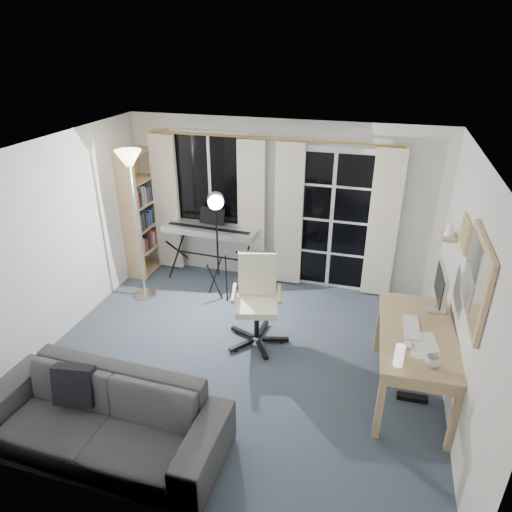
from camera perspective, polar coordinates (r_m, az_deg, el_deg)
The scene contains 17 objects.
floor at distance 5.49m, azimuth -2.07°, elevation -12.50°, with size 4.50×4.00×0.02m, color #3C4A58.
window at distance 6.78m, azimuth -5.70°, elevation 9.56°, with size 1.20×0.08×1.40m.
french_door at distance 6.53m, azimuth 9.43°, elevation 4.26°, with size 1.32×0.09×2.11m.
curtains at distance 6.56m, azimuth 1.65°, elevation 5.37°, with size 3.60×0.07×2.13m.
bookshelf at distance 7.27m, azimuth -13.96°, elevation 5.16°, with size 0.31×0.90×1.92m.
torchiere_lamp at distance 6.15m, azimuth -15.31°, elevation 8.91°, with size 0.34×0.34×2.10m.
keyboard_piano at distance 6.76m, azimuth -5.80°, elevation 3.06°, with size 1.45×0.75×1.04m.
studio_light at distance 5.99m, azimuth -5.00°, elevation 5.28°, with size 0.36×0.37×1.62m.
office_chair at distance 5.45m, azimuth 0.12°, elevation -4.44°, with size 0.76×0.74×1.10m.
desk at distance 4.86m, azimuth 19.40°, elevation -9.85°, with size 0.77×1.47×0.77m.
monitor at distance 5.07m, azimuth 22.09°, elevation -3.59°, with size 0.19×0.56×0.48m.
desk_clutter at distance 4.71m, azimuth 18.62°, elevation -12.11°, with size 0.44×0.88×0.98m.
mug at distance 4.38m, azimuth 21.23°, elevation -12.02°, with size 0.13×0.10×0.13m, color silver.
wall_mirror at distance 4.25m, azimuth 25.80°, elevation -2.67°, with size 0.04×0.94×0.74m.
framed_print at distance 5.04m, azimuth 24.65°, elevation 2.56°, with size 0.03×0.42×0.32m.
wall_shelf at distance 5.56m, azimuth 23.01°, elevation 2.80°, with size 0.16×0.30×0.18m.
sofa at distance 4.45m, azimuth -19.04°, elevation -17.50°, with size 2.26×0.72×0.88m.
Camera 1 is at (1.36, -4.08, 3.40)m, focal length 32.00 mm.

